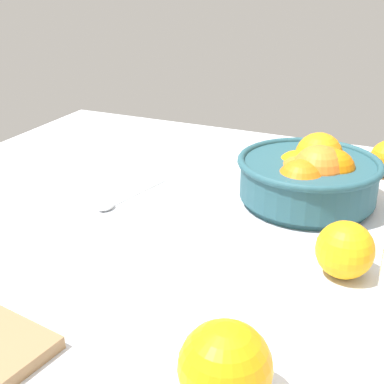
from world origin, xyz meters
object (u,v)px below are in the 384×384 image
at_px(loose_orange_3, 225,367).
at_px(spoon, 122,199).
at_px(fruit_bowl, 310,175).
at_px(loose_orange_1, 345,250).

relative_size(loose_orange_3, spoon, 0.52).
distance_m(loose_orange_3, spoon, 0.47).
relative_size(fruit_bowl, loose_orange_3, 2.73).
relative_size(fruit_bowl, spoon, 1.43).
relative_size(fruit_bowl, loose_orange_1, 3.14).
bearing_deg(loose_orange_3, fruit_bowl, 93.69).
xyz_separation_m(fruit_bowl, loose_orange_1, (0.09, -0.20, -0.01)).
height_order(loose_orange_1, loose_orange_3, loose_orange_3).
bearing_deg(fruit_bowl, spoon, -156.98).
bearing_deg(loose_orange_1, fruit_bowl, 114.27).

